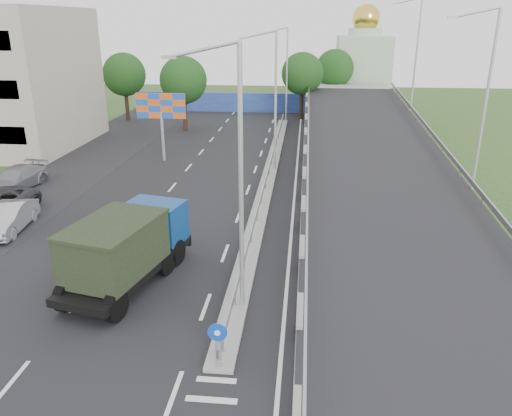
# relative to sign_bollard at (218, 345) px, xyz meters

# --- Properties ---
(road_surface) EXTENTS (26.00, 90.00, 0.04)m
(road_surface) POSITION_rel_sign_bollard_xyz_m (-3.00, 17.83, -1.03)
(road_surface) COLOR black
(road_surface) RESTS_ON ground
(parking_strip) EXTENTS (8.00, 90.00, 0.05)m
(parking_strip) POSITION_rel_sign_bollard_xyz_m (-16.00, 17.83, -1.03)
(parking_strip) COLOR black
(parking_strip) RESTS_ON ground
(median) EXTENTS (1.00, 44.00, 0.20)m
(median) POSITION_rel_sign_bollard_xyz_m (0.00, 21.83, -0.93)
(median) COLOR gray
(median) RESTS_ON ground
(overpass_ramp) EXTENTS (10.00, 50.00, 3.50)m
(overpass_ramp) POSITION_rel_sign_bollard_xyz_m (7.50, 21.83, 0.72)
(overpass_ramp) COLOR gray
(overpass_ramp) RESTS_ON ground
(median_guardrail) EXTENTS (0.09, 44.00, 0.71)m
(median_guardrail) POSITION_rel_sign_bollard_xyz_m (0.00, 21.83, -0.28)
(median_guardrail) COLOR gray
(median_guardrail) RESTS_ON median
(sign_bollard) EXTENTS (0.64, 0.23, 1.67)m
(sign_bollard) POSITION_rel_sign_bollard_xyz_m (0.00, 0.00, 0.00)
(sign_bollard) COLOR black
(sign_bollard) RESTS_ON median
(lamp_post_near) EXTENTS (2.74, 0.18, 10.08)m
(lamp_post_near) POSITION_rel_sign_bollard_xyz_m (0.11, 3.83, 4.77)
(lamp_post_near) COLOR #B2B5B7
(lamp_post_near) RESTS_ON median
(lamp_post_mid) EXTENTS (2.74, 0.18, 10.08)m
(lamp_post_mid) POSITION_rel_sign_bollard_xyz_m (0.11, 23.83, 4.77)
(lamp_post_mid) COLOR #B2B5B7
(lamp_post_mid) RESTS_ON median
(lamp_post_far) EXTENTS (2.74, 0.18, 10.08)m
(lamp_post_far) POSITION_rel_sign_bollard_xyz_m (0.11, 43.83, 4.77)
(lamp_post_far) COLOR #B2B5B7
(lamp_post_far) RESTS_ON median
(blue_wall) EXTENTS (30.00, 0.50, 2.40)m
(blue_wall) POSITION_rel_sign_bollard_xyz_m (-4.00, 49.83, 0.17)
(blue_wall) COLOR #282C94
(blue_wall) RESTS_ON ground
(church) EXTENTS (7.00, 7.00, 13.80)m
(church) POSITION_rel_sign_bollard_xyz_m (10.00, 57.83, 4.28)
(church) COLOR #B2CCAD
(church) RESTS_ON ground
(billboard) EXTENTS (4.00, 0.24, 5.50)m
(billboard) POSITION_rel_sign_bollard_xyz_m (-9.00, 25.83, 3.15)
(billboard) COLOR #B2B5B7
(billboard) RESTS_ON ground
(tree_left_mid) EXTENTS (4.80, 4.80, 7.60)m
(tree_left_mid) POSITION_rel_sign_bollard_xyz_m (-10.00, 37.83, 4.14)
(tree_left_mid) COLOR black
(tree_left_mid) RESTS_ON ground
(tree_median_far) EXTENTS (4.80, 4.80, 7.60)m
(tree_median_far) POSITION_rel_sign_bollard_xyz_m (2.00, 45.83, 4.14)
(tree_median_far) COLOR black
(tree_median_far) RESTS_ON ground
(tree_left_far) EXTENTS (4.80, 4.80, 7.60)m
(tree_left_far) POSITION_rel_sign_bollard_xyz_m (-18.00, 42.83, 4.14)
(tree_left_far) COLOR black
(tree_left_far) RESTS_ON ground
(tree_ramp_far) EXTENTS (4.80, 4.80, 7.60)m
(tree_ramp_far) POSITION_rel_sign_bollard_xyz_m (6.00, 52.83, 4.14)
(tree_ramp_far) COLOR black
(tree_ramp_far) RESTS_ON ground
(dump_truck) EXTENTS (4.16, 7.63, 3.19)m
(dump_truck) POSITION_rel_sign_bollard_xyz_m (-4.90, 5.58, 0.73)
(dump_truck) COLOR black
(dump_truck) RESTS_ON ground
(parked_car_b) EXTENTS (2.12, 4.73, 1.51)m
(parked_car_b) POSITION_rel_sign_bollard_xyz_m (-13.41, 10.54, -0.28)
(parked_car_b) COLOR #A1A0A5
(parked_car_b) RESTS_ON ground
(parked_car_d) EXTENTS (2.73, 5.44, 1.52)m
(parked_car_d) POSITION_rel_sign_bollard_xyz_m (-17.00, 17.39, -0.27)
(parked_car_d) COLOR gray
(parked_car_d) RESTS_ON ground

